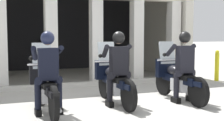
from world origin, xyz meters
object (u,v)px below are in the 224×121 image
Objects in this scene: motorcycle_left at (46,86)px; bollard_kerbside at (217,65)px; police_officer_center at (118,62)px; police_officer_right at (184,61)px; police_officer_left at (48,65)px; motorcycle_center at (113,81)px; motorcycle_right at (177,78)px.

bollard_kerbside is (5.87, 2.01, -0.00)m from motorcycle_left.
police_officer_right is at bearing -14.06° from police_officer_center.
police_officer_left is 1.00× the size of police_officer_center.
police_officer_left and police_officer_center have the same top height.
motorcycle_left is 1.52m from motorcycle_center.
police_officer_center is (-0.00, -0.28, 0.44)m from motorcycle_center.
motorcycle_center is 2.03× the size of bollard_kerbside.
motorcycle_left is at bearing 174.44° from police_officer_right.
police_officer_right reaches higher than bollard_kerbside.
police_officer_left is at bearing -170.13° from motorcycle_center.
police_officer_left is at bearing 179.58° from police_officer_center.
police_officer_center is at bearing 173.00° from police_officer_right.
motorcycle_center is at bearing -157.12° from bollard_kerbside.
bollard_kerbside is (4.37, 2.13, -0.44)m from police_officer_center.
police_officer_left is (-0.00, -0.28, 0.44)m from motorcycle_left.
motorcycle_center is at bearing 162.71° from police_officer_right.
motorcycle_center is 1.29× the size of police_officer_right.
motorcycle_left is 0.52m from police_officer_left.
motorcycle_right is at bearing 89.84° from police_officer_right.
motorcycle_right is (1.51, 0.10, -0.44)m from police_officer_center.
bollard_kerbside is at bearing 15.92° from motorcycle_center.
police_officer_left reaches higher than motorcycle_left.
motorcycle_right is (1.51, -0.19, 0.00)m from motorcycle_center.
motorcycle_right is 0.52m from police_officer_right.
police_officer_center is 4.88m from bollard_kerbside.
police_officer_right is at bearing -24.34° from motorcycle_center.
motorcycle_right is at bearing -5.37° from motorcycle_left.
police_officer_center is 1.00× the size of police_officer_right.
motorcycle_center is (1.51, 0.17, 0.00)m from motorcycle_left.
police_officer_right is (3.01, -0.30, 0.44)m from motorcycle_left.
police_officer_right reaches higher than motorcycle_right.
police_officer_right is at bearing -90.16° from motorcycle_right.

